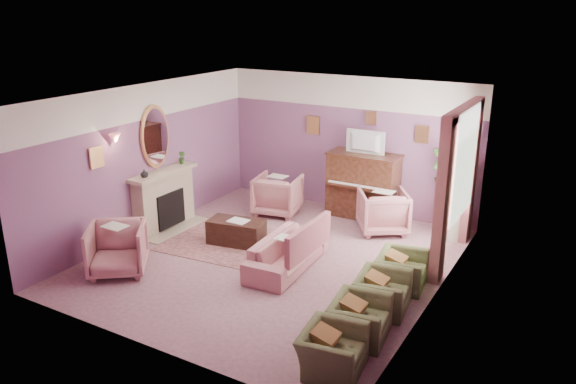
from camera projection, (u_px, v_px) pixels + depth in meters
The scene contains 48 objects.
floor at pixel (273, 259), 9.61m from camera, with size 5.50×6.00×0.01m, color #94646E.
ceiling at pixel (272, 95), 8.72m from camera, with size 5.50×6.00×0.01m, color white.
wall_back at pixel (348, 144), 11.63m from camera, with size 5.50×0.02×2.80m, color slate.
wall_front at pixel (142, 246), 6.70m from camera, with size 5.50×0.02×2.80m, color slate.
wall_left at pixel (147, 159), 10.47m from camera, with size 0.02×6.00×2.80m, color slate.
wall_right at pixel (440, 210), 7.86m from camera, with size 0.02×6.00×2.80m, color slate.
picture_rail_band at pixel (350, 92), 11.28m from camera, with size 5.50×0.01×0.65m, color white.
stripe_panel at pixel (459, 205), 9.04m from camera, with size 0.01×3.00×2.15m, color #B3C197.
fireplace_surround at pixel (164, 201), 10.82m from camera, with size 0.30×1.40×1.10m, color tan.
fireplace_inset at pixel (169, 209), 10.82m from camera, with size 0.18×0.72×0.68m, color black.
fire_ember at pixel (171, 218), 10.86m from camera, with size 0.06×0.54×0.10m, color #FF510E.
mantel_shelf at pixel (163, 172), 10.63m from camera, with size 0.40×1.55×0.07m, color tan.
hearth at pixel (174, 228), 10.90m from camera, with size 0.55×1.50×0.02m, color tan.
mirror_frame at pixel (155, 137), 10.48m from camera, with size 0.04×0.72×1.20m, color #E1A761.
mirror_glass at pixel (156, 137), 10.47m from camera, with size 0.01×0.60×1.06m, color white.
sconce_shade at pixel (115, 139), 9.52m from camera, with size 0.20×0.20×0.16m, color #F4756D.
piano at pixel (363, 186), 11.37m from camera, with size 1.40×0.60×1.30m, color #462417.
piano_keyshelf at pixel (356, 187), 11.06m from camera, with size 1.30×0.12×0.06m, color #462417.
piano_keys at pixel (356, 185), 11.04m from camera, with size 1.20×0.08×0.02m, color white.
piano_top at pixel (364, 155), 11.16m from camera, with size 1.45×0.65×0.04m, color #462417.
television at pixel (364, 141), 11.03m from camera, with size 0.80×0.12×0.48m, color black.
print_back_left at pixel (313, 125), 11.87m from camera, with size 0.30×0.03×0.38m, color #E1A761.
print_back_right at pixel (422, 134), 10.74m from camera, with size 0.26×0.03×0.34m, color #E1A761.
print_back_mid at pixel (371, 118), 11.17m from camera, with size 0.22×0.03×0.26m, color #E1A761.
print_left_wall at pixel (97, 157), 9.36m from camera, with size 0.03×0.28×0.36m, color #E1A761.
window_blind at pixel (465, 164), 9.06m from camera, with size 0.03×1.40×1.80m, color beige.
curtain_left at pixel (442, 203), 8.47m from camera, with size 0.16×0.34×2.60m, color #A2515C.
curtain_right at pixel (470, 173), 9.98m from camera, with size 0.16×0.34×2.60m, color #A2515C.
pelmet at pixel (465, 110), 8.83m from camera, with size 0.16×2.20×0.16m, color #A2515C.
mantel_plant at pixel (182, 157), 11.02m from camera, with size 0.16×0.16×0.28m, color #2E5A22.
mantel_vase at pixel (144, 173), 10.18m from camera, with size 0.16×0.16×0.16m, color white.
area_rug at pixel (237, 244), 10.22m from camera, with size 2.50×1.80×0.01m, color #905757.
coffee_table at pixel (236, 232), 10.17m from camera, with size 1.00×0.50×0.45m, color black.
table_paper at pixel (238, 221), 10.07m from camera, with size 0.35×0.28×0.01m, color silver.
sofa at pixel (287, 247), 9.19m from camera, with size 0.61×1.83×0.74m, color #B87576.
sofa_throw at pixel (309, 239), 8.92m from camera, with size 0.09×1.39×0.51m, color #A2515C.
floral_armchair_left at pixel (278, 193), 11.59m from camera, with size 0.87×0.87×0.91m, color #B87576.
floral_armchair_right at pixel (383, 209), 10.65m from camera, with size 0.87×0.87×0.91m, color #B87576.
floral_armchair_front at pixel (117, 247), 8.99m from camera, with size 0.87×0.87×0.91m, color #B87576.
olive_chair_a at pixel (333, 344), 6.59m from camera, with size 0.57×0.81×0.70m, color #636F3F.
olive_chair_b at pixel (360, 313), 7.26m from camera, with size 0.57×0.81×0.70m, color #636F3F.
olive_chair_c at pixel (383, 287), 7.93m from camera, with size 0.57×0.81×0.70m, color #636F3F.
olive_chair_d at pixel (402, 265), 8.61m from camera, with size 0.57×0.81×0.70m, color #636F3F.
side_table at pixel (453, 220), 10.42m from camera, with size 0.52×0.52×0.70m, color beige.
side_plant_big at pixel (455, 193), 10.25m from camera, with size 0.30×0.30×0.34m, color #2E5A22.
side_plant_small at pixel (461, 197), 10.12m from camera, with size 0.16×0.16×0.28m, color #2E5A22.
palm_pot at pixel (446, 225), 10.64m from camera, with size 0.34×0.34×0.34m, color #A4683F.
palm_plant at pixel (450, 180), 10.36m from camera, with size 0.76×0.76×1.44m, color #2E5A22.
Camera 1 is at (4.59, -7.45, 4.13)m, focal length 35.00 mm.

